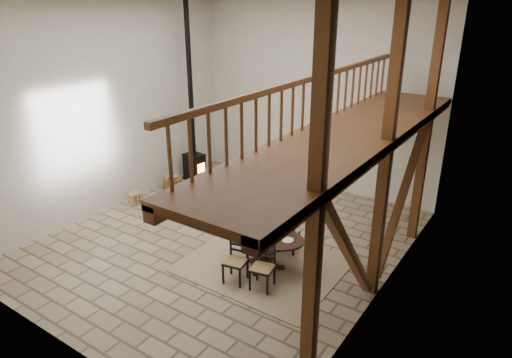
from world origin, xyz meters
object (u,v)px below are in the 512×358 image
Objects in this scene: dining_table at (263,248)px; log_stack at (135,198)px; log_basket at (173,183)px; wood_stove at (193,142)px.

dining_table is 5.14× the size of log_stack.
dining_table is at bearing -23.54° from log_basket.
wood_stove is at bearing 90.15° from log_basket.
wood_stove reaches higher than log_stack.
log_basket is at bearing 145.37° from dining_table.
log_stack is at bearing -97.27° from log_basket.
dining_table is at bearing -27.68° from wood_stove.
log_basket is (0.00, -0.94, -0.96)m from wood_stove.
log_stack is at bearing 160.86° from dining_table.
log_basket is 1.24m from log_stack.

